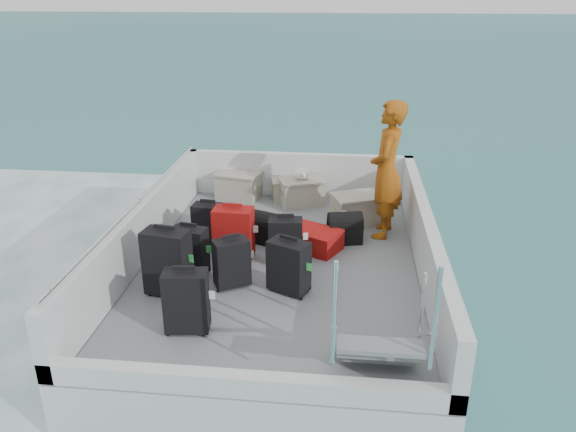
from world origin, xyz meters
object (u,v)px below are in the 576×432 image
object	(u,v)px
suitcase_6	(289,267)
suitcase_7	(285,241)
suitcase_3	(186,302)
passenger	(387,170)
crate_0	(239,186)
suitcase_4	(232,264)
suitcase_1	(190,252)
crate_1	(289,190)
suitcase_0	(168,263)
suitcase_2	(209,225)
crate_3	(356,210)
suitcase_5	(234,234)
crate_2	(302,193)
suitcase_8	(313,239)

from	to	relation	value
suitcase_6	suitcase_7	distance (m)	0.71
suitcase_3	suitcase_6	distance (m)	1.27
suitcase_3	passenger	world-z (taller)	passenger
crate_0	suitcase_6	bearing A→B (deg)	-68.83
suitcase_3	suitcase_4	bearing A→B (deg)	68.24
suitcase_4	suitcase_1	bearing A→B (deg)	127.42
crate_1	passenger	bearing A→B (deg)	-40.22
passenger	suitcase_1	bearing A→B (deg)	-47.97
suitcase_3	crate_1	world-z (taller)	suitcase_3
suitcase_0	suitcase_1	distance (m)	0.48
crate_1	suitcase_2	bearing A→B (deg)	-115.25
suitcase_6	crate_0	world-z (taller)	suitcase_6
suitcase_3	crate_3	bearing A→B (deg)	54.46
suitcase_5	crate_2	world-z (taller)	suitcase_5
crate_3	passenger	distance (m)	0.90
crate_3	crate_2	bearing A→B (deg)	142.96
suitcase_7	suitcase_1	bearing A→B (deg)	-162.34
suitcase_0	crate_0	distance (m)	3.09
suitcase_8	crate_3	world-z (taller)	crate_3
suitcase_6	crate_3	bearing A→B (deg)	96.01
suitcase_4	crate_3	bearing A→B (deg)	24.86
suitcase_3	suitcase_7	size ratio (longest dim) A/B	1.14
suitcase_6	suitcase_7	xyz separation A→B (m)	(-0.12, 0.70, -0.02)
suitcase_1	crate_3	distance (m)	2.65
crate_2	suitcase_2	bearing A→B (deg)	-123.18
suitcase_3	suitcase_8	xyz separation A→B (m)	(1.10, 2.01, -0.19)
suitcase_2	passenger	distance (m)	2.44
crate_3	passenger	xyz separation A→B (m)	(0.36, -0.38, 0.73)
suitcase_0	suitcase_5	distance (m)	1.09
suitcase_3	suitcase_6	world-z (taller)	suitcase_3
suitcase_0	suitcase_1	world-z (taller)	suitcase_0
suitcase_4	suitcase_8	distance (m)	1.38
suitcase_1	suitcase_6	bearing A→B (deg)	-1.85
suitcase_0	passenger	distance (m)	3.12
suitcase_4	suitcase_6	size ratio (longest dim) A/B	0.95
suitcase_2	suitcase_4	size ratio (longest dim) A/B	1.01
suitcase_5	suitcase_6	size ratio (longest dim) A/B	1.09
suitcase_5	crate_2	size ratio (longest dim) A/B	1.04
suitcase_8	suitcase_3	bearing A→B (deg)	178.99
suitcase_8	crate_3	distance (m)	1.10
crate_0	crate_1	world-z (taller)	crate_0
suitcase_0	crate_2	size ratio (longest dim) A/B	1.19
suitcase_4	suitcase_0	bearing A→B (deg)	169.08
suitcase_4	suitcase_7	xyz separation A→B (m)	(0.53, 0.66, -0.00)
suitcase_0	suitcase_5	world-z (taller)	suitcase_0
crate_1	passenger	world-z (taller)	passenger
suitcase_4	suitcase_7	distance (m)	0.85
suitcase_8	passenger	size ratio (longest dim) A/B	0.37
suitcase_2	crate_2	world-z (taller)	suitcase_2
crate_2	crate_3	xyz separation A→B (m)	(0.84, -0.64, 0.00)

